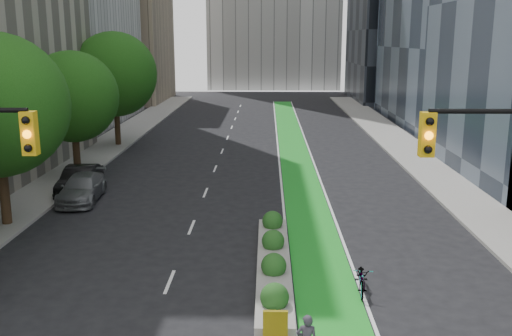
{
  "coord_description": "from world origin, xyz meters",
  "views": [
    {
      "loc": [
        0.95,
        -12.76,
        8.45
      ],
      "look_at": [
        0.47,
        11.13,
        3.0
      ],
      "focal_mm": 40.0,
      "sensor_mm": 36.0,
      "label": 1
    }
  ],
  "objects_px": {
    "median_planter": "(273,262)",
    "parked_car_left_far": "(82,188)",
    "parked_car_left_mid": "(80,180)",
    "bicycle": "(362,278)"
  },
  "relations": [
    {
      "from": "parked_car_left_mid",
      "to": "parked_car_left_far",
      "type": "relative_size",
      "value": 0.96
    },
    {
      "from": "bicycle",
      "to": "parked_car_left_mid",
      "type": "xyz_separation_m",
      "value": [
        -13.7,
        12.49,
        0.26
      ]
    },
    {
      "from": "parked_car_left_far",
      "to": "parked_car_left_mid",
      "type": "bearing_deg",
      "value": 107.93
    },
    {
      "from": "median_planter",
      "to": "parked_car_left_far",
      "type": "height_order",
      "value": "parked_car_left_far"
    },
    {
      "from": "parked_car_left_mid",
      "to": "parked_car_left_far",
      "type": "bearing_deg",
      "value": -70.28
    },
    {
      "from": "parked_car_left_mid",
      "to": "bicycle",
      "type": "bearing_deg",
      "value": -44.47
    },
    {
      "from": "median_planter",
      "to": "parked_car_left_mid",
      "type": "distance_m",
      "value": 15.21
    },
    {
      "from": "median_planter",
      "to": "parked_car_left_mid",
      "type": "bearing_deg",
      "value": 134.71
    },
    {
      "from": "bicycle",
      "to": "parked_car_left_mid",
      "type": "relative_size",
      "value": 0.41
    },
    {
      "from": "median_planter",
      "to": "bicycle",
      "type": "xyz_separation_m",
      "value": [
        3.0,
        -1.68,
        0.12
      ]
    }
  ]
}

